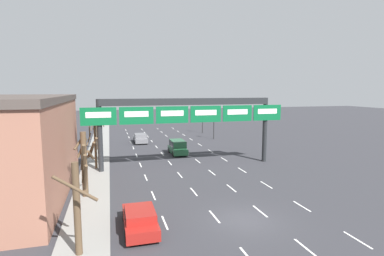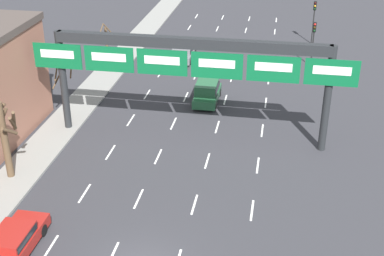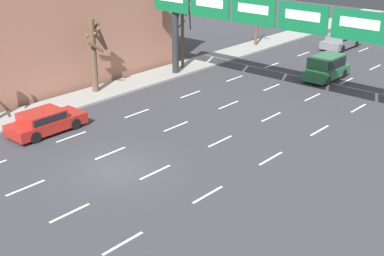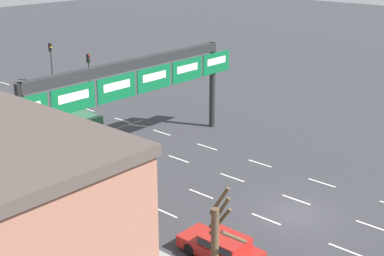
# 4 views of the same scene
# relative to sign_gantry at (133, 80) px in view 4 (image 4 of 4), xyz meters

# --- Properties ---
(ground_plane) EXTENTS (220.00, 220.00, 0.00)m
(ground_plane) POSITION_rel_sign_gantry_xyz_m (0.00, -13.83, -5.85)
(ground_plane) COLOR #333338
(lane_dashes) EXTENTS (10.02, 67.00, 0.01)m
(lane_dashes) POSITION_rel_sign_gantry_xyz_m (-0.00, -0.33, -5.84)
(lane_dashes) COLOR white
(lane_dashes) RESTS_ON ground_plane
(sign_gantry) EXTENTS (21.58, 0.70, 7.36)m
(sign_gantry) POSITION_rel_sign_gantry_xyz_m (0.00, 0.00, 0.00)
(sign_gantry) COLOR #232628
(sign_gantry) RESTS_ON ground_plane
(suv_green) EXTENTS (1.86, 4.21, 1.81)m
(suv_green) POSITION_rel_sign_gantry_xyz_m (0.24, 6.51, -4.85)
(suv_green) COLOR #235B38
(suv_green) RESTS_ON ground_plane
(car_red) EXTENTS (1.88, 4.43, 1.32)m
(car_red) POSITION_rel_sign_gantry_xyz_m (-6.53, -13.39, -5.14)
(car_red) COLOR maroon
(car_red) RESTS_ON ground_plane
(traffic_light_near_gantry) EXTENTS (0.30, 0.35, 4.24)m
(traffic_light_near_gantry) POSITION_rel_sign_gantry_xyz_m (8.71, 16.46, -2.80)
(traffic_light_near_gantry) COLOR black
(traffic_light_near_gantry) RESTS_ON ground_plane
(traffic_light_mid_block) EXTENTS (0.30, 0.35, 4.49)m
(traffic_light_mid_block) POSITION_rel_sign_gantry_xyz_m (8.93, 23.54, -2.64)
(traffic_light_mid_block) COLOR black
(traffic_light_mid_block) RESTS_ON ground_plane
(tree_bare_second) EXTENTS (1.96, 1.71, 5.57)m
(tree_bare_second) POSITION_rel_sign_gantry_xyz_m (-9.66, -15.56, -2.94)
(tree_bare_second) COLOR brown
(tree_bare_second) RESTS_ON sidewalk_left
(tree_bare_third) EXTENTS (1.74, 1.48, 5.48)m
(tree_bare_third) POSITION_rel_sign_gantry_xyz_m (-9.58, 1.49, -3.06)
(tree_bare_third) COLOR brown
(tree_bare_third) RESTS_ON sidewalk_left
(tree_bare_furthest) EXTENTS (1.86, 1.80, 4.98)m
(tree_bare_furthest) POSITION_rel_sign_gantry_xyz_m (-9.96, -6.90, -2.92)
(tree_bare_furthest) COLOR brown
(tree_bare_furthest) RESTS_ON sidewalk_left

